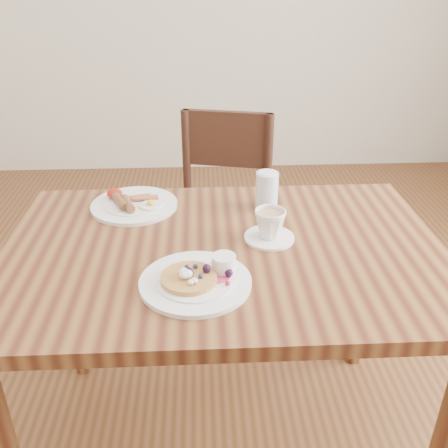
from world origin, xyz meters
name	(u,v)px	position (x,y,z in m)	size (l,w,h in m)	color
ground	(224,435)	(0.00, 0.00, 0.00)	(5.00, 5.00, 0.00)	#503117
dining_table	(224,277)	(0.00, 0.00, 0.65)	(1.20, 0.80, 0.75)	brown
chair_far	(222,209)	(0.03, 0.75, 0.49)	(0.50, 0.50, 0.88)	#321912
pancake_plate	(197,279)	(-0.07, -0.17, 0.76)	(0.27, 0.27, 0.06)	white
breakfast_plate	(133,204)	(-0.27, 0.26, 0.76)	(0.27, 0.27, 0.04)	white
teacup_saucer	(270,226)	(0.13, 0.04, 0.79)	(0.14, 0.14, 0.09)	white
water_glass	(267,191)	(0.14, 0.23, 0.81)	(0.07, 0.07, 0.12)	silver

